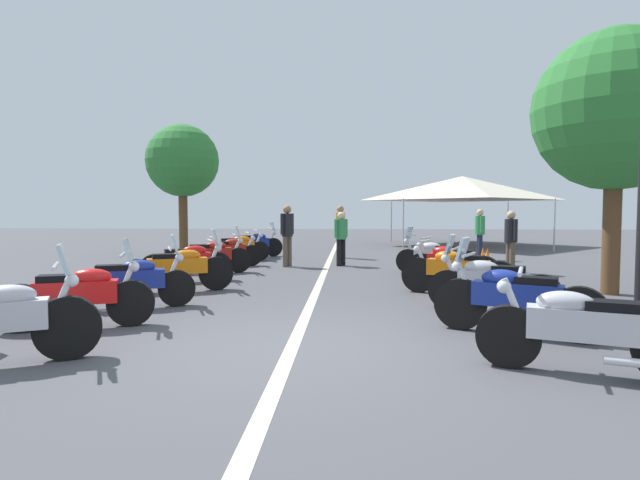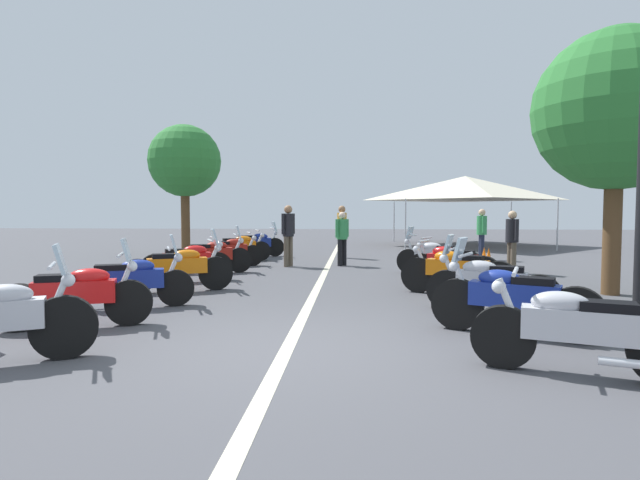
{
  "view_description": "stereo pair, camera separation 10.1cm",
  "coord_description": "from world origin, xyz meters",
  "px_view_note": "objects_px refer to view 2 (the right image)",
  "views": [
    {
      "loc": [
        -5.6,
        -0.67,
        1.56
      ],
      "look_at": [
        5.46,
        0.0,
        0.94
      ],
      "focal_mm": 28.28,
      "sensor_mm": 36.0,
      "label": 1
    },
    {
      "loc": [
        -5.6,
        -0.77,
        1.56
      ],
      "look_at": [
        5.46,
        0.0,
        0.94
      ],
      "focal_mm": 28.28,
      "sensor_mm": 36.0,
      "label": 2
    }
  ],
  "objects_px": {
    "motorcycle_right_row_3": "(456,270)",
    "bystander_3": "(288,231)",
    "bystander_1": "(342,235)",
    "traffic_cone_2": "(484,259)",
    "motorcycle_left_row_3": "(179,268)",
    "motorcycle_right_row_2": "(489,283)",
    "motorcycle_left_row_1": "(78,294)",
    "motorcycle_left_row_8": "(256,243)",
    "motorcycle_right_row_0": "(578,329)",
    "bystander_0": "(512,237)",
    "motorcycle_left_row_5": "(211,255)",
    "motorcycle_right_row_4": "(451,263)",
    "traffic_cone_1": "(489,260)",
    "motorcycle_left_row_4": "(188,261)",
    "bystander_4": "(482,230)",
    "roadside_tree_1": "(616,111)",
    "motorcycle_left_row_7": "(238,247)",
    "motorcycle_right_row_1": "(511,298)",
    "roadside_tree_0": "(185,162)",
    "bystander_2": "(342,227)",
    "motorcycle_left_row_2": "(128,280)",
    "event_tent": "(465,188)",
    "motorcycle_right_row_5": "(437,256)",
    "motorcycle_left_row_6": "(229,251)"
  },
  "relations": [
    {
      "from": "traffic_cone_1",
      "to": "motorcycle_left_row_2",
      "type": "bearing_deg",
      "value": 128.67
    },
    {
      "from": "motorcycle_left_row_4",
      "to": "motorcycle_right_row_0",
      "type": "bearing_deg",
      "value": -72.3
    },
    {
      "from": "motorcycle_left_row_8",
      "to": "motorcycle_right_row_0",
      "type": "relative_size",
      "value": 1.0
    },
    {
      "from": "motorcycle_right_row_3",
      "to": "event_tent",
      "type": "bearing_deg",
      "value": -77.16
    },
    {
      "from": "motorcycle_left_row_1",
      "to": "bystander_1",
      "type": "relative_size",
      "value": 1.22
    },
    {
      "from": "motorcycle_left_row_6",
      "to": "motorcycle_left_row_7",
      "type": "relative_size",
      "value": 0.96
    },
    {
      "from": "bystander_4",
      "to": "roadside_tree_0",
      "type": "distance_m",
      "value": 10.7
    },
    {
      "from": "motorcycle_right_row_5",
      "to": "bystander_1",
      "type": "height_order",
      "value": "bystander_1"
    },
    {
      "from": "motorcycle_right_row_0",
      "to": "motorcycle_left_row_5",
      "type": "bearing_deg",
      "value": -33.18
    },
    {
      "from": "motorcycle_left_row_4",
      "to": "motorcycle_right_row_0",
      "type": "distance_m",
      "value": 8.42
    },
    {
      "from": "bystander_2",
      "to": "motorcycle_left_row_5",
      "type": "bearing_deg",
      "value": 33.41
    },
    {
      "from": "motorcycle_right_row_2",
      "to": "motorcycle_right_row_3",
      "type": "xyz_separation_m",
      "value": [
        1.59,
        0.19,
        0.01
      ]
    },
    {
      "from": "motorcycle_left_row_4",
      "to": "motorcycle_left_row_1",
      "type": "bearing_deg",
      "value": -115.95
    },
    {
      "from": "motorcycle_left_row_5",
      "to": "motorcycle_right_row_2",
      "type": "relative_size",
      "value": 1.08
    },
    {
      "from": "motorcycle_left_row_4",
      "to": "traffic_cone_1",
      "type": "bearing_deg",
      "value": -6.12
    },
    {
      "from": "motorcycle_right_row_1",
      "to": "motorcycle_right_row_2",
      "type": "bearing_deg",
      "value": -68.1
    },
    {
      "from": "motorcycle_left_row_2",
      "to": "bystander_4",
      "type": "height_order",
      "value": "bystander_4"
    },
    {
      "from": "motorcycle_right_row_1",
      "to": "event_tent",
      "type": "height_order",
      "value": "event_tent"
    },
    {
      "from": "traffic_cone_2",
      "to": "bystander_0",
      "type": "distance_m",
      "value": 1.09
    },
    {
      "from": "motorcycle_right_row_0",
      "to": "motorcycle_right_row_3",
      "type": "bearing_deg",
      "value": -67.48
    },
    {
      "from": "motorcycle_left_row_3",
      "to": "motorcycle_right_row_2",
      "type": "xyz_separation_m",
      "value": [
        -1.65,
        -5.51,
        -0.01
      ]
    },
    {
      "from": "motorcycle_left_row_3",
      "to": "motorcycle_right_row_4",
      "type": "distance_m",
      "value": 5.69
    },
    {
      "from": "roadside_tree_1",
      "to": "bystander_4",
      "type": "bearing_deg",
      "value": 5.82
    },
    {
      "from": "motorcycle_left_row_1",
      "to": "motorcycle_right_row_1",
      "type": "bearing_deg",
      "value": -20.06
    },
    {
      "from": "motorcycle_left_row_2",
      "to": "motorcycle_left_row_5",
      "type": "bearing_deg",
      "value": 67.53
    },
    {
      "from": "motorcycle_right_row_4",
      "to": "traffic_cone_1",
      "type": "height_order",
      "value": "motorcycle_right_row_4"
    },
    {
      "from": "bystander_1",
      "to": "traffic_cone_2",
      "type": "bearing_deg",
      "value": 30.31
    },
    {
      "from": "motorcycle_left_row_4",
      "to": "motorcycle_right_row_2",
      "type": "height_order",
      "value": "motorcycle_right_row_2"
    },
    {
      "from": "motorcycle_right_row_2",
      "to": "motorcycle_right_row_4",
      "type": "xyz_separation_m",
      "value": [
        3.1,
        0.0,
        -0.01
      ]
    },
    {
      "from": "motorcycle_left_row_8",
      "to": "bystander_0",
      "type": "height_order",
      "value": "bystander_0"
    },
    {
      "from": "motorcycle_right_row_0",
      "to": "motorcycle_left_row_3",
      "type": "bearing_deg",
      "value": -20.46
    },
    {
      "from": "bystander_2",
      "to": "bystander_4",
      "type": "bearing_deg",
      "value": 154.83
    },
    {
      "from": "motorcycle_left_row_1",
      "to": "motorcycle_left_row_8",
      "type": "height_order",
      "value": "motorcycle_left_row_8"
    },
    {
      "from": "bystander_0",
      "to": "bystander_1",
      "type": "bearing_deg",
      "value": 150.53
    },
    {
      "from": "motorcycle_left_row_5",
      "to": "motorcycle_left_row_7",
      "type": "height_order",
      "value": "motorcycle_left_row_5"
    },
    {
      "from": "traffic_cone_2",
      "to": "roadside_tree_1",
      "type": "height_order",
      "value": "roadside_tree_1"
    },
    {
      "from": "motorcycle_left_row_2",
      "to": "bystander_1",
      "type": "xyz_separation_m",
      "value": [
        6.67,
        -3.28,
        0.45
      ]
    },
    {
      "from": "motorcycle_left_row_1",
      "to": "motorcycle_right_row_1",
      "type": "distance_m",
      "value": 5.67
    },
    {
      "from": "motorcycle_left_row_2",
      "to": "traffic_cone_2",
      "type": "distance_m",
      "value": 9.29
    },
    {
      "from": "roadside_tree_1",
      "to": "motorcycle_right_row_0",
      "type": "bearing_deg",
      "value": 151.21
    },
    {
      "from": "motorcycle_left_row_3",
      "to": "motorcycle_right_row_0",
      "type": "height_order",
      "value": "motorcycle_left_row_3"
    },
    {
      "from": "motorcycle_left_row_8",
      "to": "traffic_cone_1",
      "type": "distance_m",
      "value": 7.83
    },
    {
      "from": "motorcycle_left_row_7",
      "to": "motorcycle_left_row_8",
      "type": "bearing_deg",
      "value": 59.15
    },
    {
      "from": "motorcycle_left_row_8",
      "to": "bystander_3",
      "type": "height_order",
      "value": "bystander_3"
    },
    {
      "from": "motorcycle_right_row_4",
      "to": "roadside_tree_0",
      "type": "height_order",
      "value": "roadside_tree_0"
    },
    {
      "from": "traffic_cone_1",
      "to": "bystander_1",
      "type": "relative_size",
      "value": 0.39
    },
    {
      "from": "motorcycle_right_row_3",
      "to": "bystander_3",
      "type": "distance_m",
      "value": 6.06
    },
    {
      "from": "roadside_tree_0",
      "to": "roadside_tree_1",
      "type": "bearing_deg",
      "value": -126.98
    },
    {
      "from": "motorcycle_left_row_8",
      "to": "motorcycle_right_row_4",
      "type": "height_order",
      "value": "motorcycle_left_row_8"
    },
    {
      "from": "bystander_0",
      "to": "bystander_4",
      "type": "bearing_deg",
      "value": 76.67
    }
  ]
}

